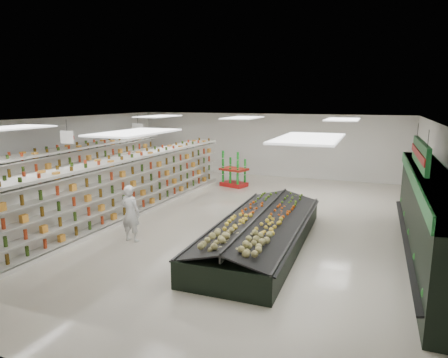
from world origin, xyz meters
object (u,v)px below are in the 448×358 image
at_px(gondola_center, 137,186).
at_px(soda_endcap, 234,171).
at_px(gondola_left, 70,177).
at_px(produce_island, 261,231).
at_px(shopper_main, 130,213).
at_px(shopper_background, 179,164).

distance_m(gondola_center, soda_endcap, 5.48).
bearing_deg(gondola_left, produce_island, -14.87).
xyz_separation_m(gondola_left, shopper_main, (4.64, -2.91, -0.17)).
height_order(gondola_left, gondola_center, gondola_left).
height_order(gondola_left, shopper_background, gondola_left).
bearing_deg(produce_island, gondola_left, 166.42).
bearing_deg(shopper_main, soda_endcap, -88.98).
relative_size(soda_endcap, shopper_main, 0.92).
bearing_deg(gondola_left, shopper_background, 64.72).
bearing_deg(shopper_background, soda_endcap, -83.35).
height_order(gondola_left, produce_island, gondola_left).
relative_size(gondola_left, shopper_background, 6.96).
xyz_separation_m(gondola_center, shopper_main, (1.52, -2.67, -0.12)).
distance_m(soda_endcap, shopper_background, 2.78).
bearing_deg(gondola_center, soda_endcap, 73.03).
xyz_separation_m(gondola_left, shopper_background, (2.16, 4.85, -0.09)).
xyz_separation_m(gondola_left, gondola_center, (3.12, -0.24, -0.05)).
xyz_separation_m(gondola_left, produce_island, (8.14, -1.97, -0.55)).
bearing_deg(soda_endcap, gondola_left, -135.00).
distance_m(gondola_left, shopper_background, 5.31).
bearing_deg(soda_endcap, shopper_background, -178.43).
relative_size(gondola_left, produce_island, 1.94).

